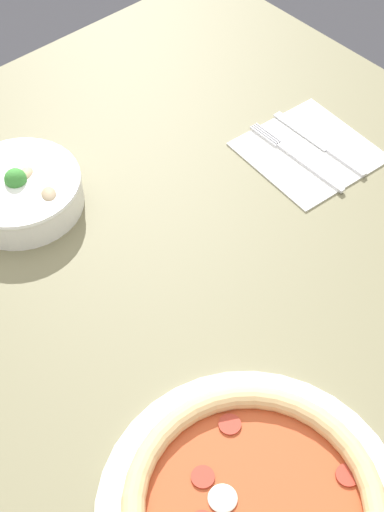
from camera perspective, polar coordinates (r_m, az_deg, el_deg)
name	(u,v)px	position (r m, az deg, el deg)	size (l,w,h in m)	color
ground_plane	(180,478)	(1.66, -0.96, -17.36)	(8.00, 8.00, 0.00)	#333338
dining_table	(174,305)	(1.06, -1.43, -3.95)	(1.12, 1.08, 0.77)	#706B4C
pizza	(254,510)	(0.80, 4.95, -19.55)	(0.34, 0.34, 0.04)	white
bowl	(19,190)	(1.06, -13.64, 5.15)	(0.18, 0.18, 0.07)	white
napkin	(309,151)	(1.15, 9.31, 8.26)	(0.20, 0.20, 0.00)	white
fork	(298,158)	(1.13, 8.46, 7.74)	(0.02, 0.20, 0.00)	silver
knife	(323,146)	(1.15, 10.41, 8.66)	(0.02, 0.19, 0.01)	silver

